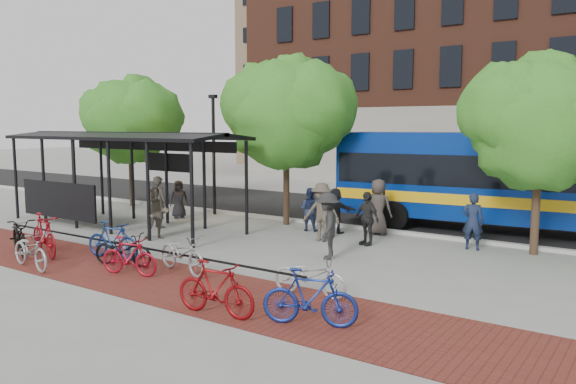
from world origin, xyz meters
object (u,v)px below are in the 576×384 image
Objects in this scene: pedestrian_8 at (156,213)px; tree_a at (132,117)px; pedestrian_1 at (159,202)px; lamp_post_left at (214,151)px; bus at (525,177)px; pedestrian_0 at (179,199)px; tree_c at (544,118)px; bike_5 at (129,256)px; pedestrian_9 at (328,226)px; bike_0 at (19,236)px; pedestrian_4 at (367,218)px; bike_1 at (44,235)px; bike_3 at (113,240)px; pedestrian_3 at (322,212)px; bike_2 at (31,250)px; bike_10 at (310,276)px; pedestrian_7 at (473,221)px; tree_b at (289,109)px; pedestrian_2 at (310,209)px; bike_11 at (310,298)px; bike_4 at (123,249)px; bike_6 at (182,253)px; pedestrian_5 at (335,211)px; bus_shelter at (119,147)px; bike_9 at (215,289)px; pedestrian_6 at (378,207)px.

tree_a is at bearing 99.39° from pedestrian_8.
lamp_post_left is at bearing -76.91° from pedestrian_1.
bus reaches higher than pedestrian_0.
tree_c reaches higher than bike_5.
tree_a is 3.21× the size of pedestrian_9.
bike_0 is 10.63m from pedestrian_4.
bike_1 is 1.14× the size of bike_3.
pedestrian_3 reaches higher than pedestrian_8.
pedestrian_3 reaches higher than pedestrian_4.
bike_1 is 1.06× the size of bike_2.
pedestrian_7 is (1.58, 6.88, 0.42)m from bike_10.
tree_b is 3.32× the size of pedestrian_1.
pedestrian_2 is at bearing -25.86° from tree_b.
bike_1 is at bearing -142.08° from pedestrian_3.
pedestrian_4 is at bearing -51.07° from bike_3.
bike_11 is 9.82m from pedestrian_2.
bike_5 is at bearing -138.87° from bike_4.
pedestrian_8 is at bearing 16.54° from bike_4.
pedestrian_8 is at bearing 68.47° from bike_6.
tree_a is 3.81× the size of pedestrian_5.
tree_b is 9.00m from tree_c.
bus_shelter is 3.38m from pedestrian_0.
bike_0 is 1.09× the size of pedestrian_1.
lamp_post_left is 5.87m from pedestrian_2.
pedestrian_4 is (9.42, 2.14, -2.13)m from bus_shelter.
tree_a reaches higher than bike_0.
pedestrian_1 is 8.01m from pedestrian_4.
pedestrian_4 is at bearing -56.99° from pedestrian_0.
bike_2 is 6.48m from pedestrian_1.
bike_10 is at bearing 69.41° from pedestrian_7.
pedestrian_0 is 2.23m from pedestrian_1.
lamp_post_left is 2.73× the size of bike_9.
bus reaches higher than bike_6.
pedestrian_3 is at bearing -28.50° from bike_5.
bike_1 is at bearing -109.23° from tree_b.
pedestrian_5 is at bearing 23.82° from bus_shelter.
tree_c is (14.22, 3.83, 1.06)m from bus_shelter.
pedestrian_3 is (11.67, -1.97, -3.27)m from tree_a.
bike_5 is (0.86, -8.49, -3.96)m from tree_b.
bike_1 is 10.86m from pedestrian_6.
bus_shelter is 5.64× the size of bike_9.
bike_2 is at bearing -138.69° from tree_c.
tree_c is at bearing -39.14° from bike_1.
bike_9 is (3.90, -1.04, 0.06)m from bike_5.
pedestrian_9 is at bearing -65.98° from pedestrian_3.
pedestrian_3 reaches higher than bike_2.
bike_5 is (2.71, 1.05, -0.01)m from bike_2.
bus_shelter is 11.67m from bike_10.
pedestrian_7 is 0.92× the size of pedestrian_9.
pedestrian_4 is (-1.42, 5.64, 0.40)m from bike_10.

